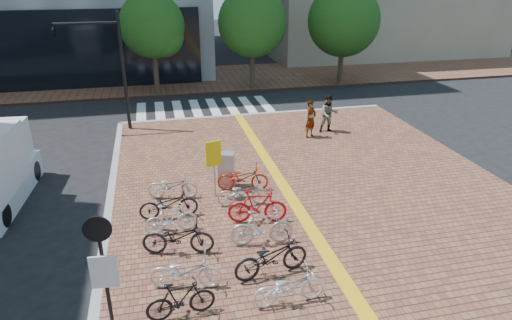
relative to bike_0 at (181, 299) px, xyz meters
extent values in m
plane|color=black|center=(2.06, 2.52, -0.62)|extent=(120.00, 120.00, 0.00)
cube|color=gray|center=(5.06, 14.52, -0.54)|extent=(14.00, 0.25, 0.15)
cube|color=brown|center=(2.06, 23.52, -0.54)|extent=(70.00, 8.00, 0.15)
cube|color=silver|center=(-0.94, 16.52, -0.61)|extent=(0.50, 4.00, 0.01)
cube|color=silver|center=(0.06, 16.52, -0.61)|extent=(0.50, 4.00, 0.01)
cube|color=silver|center=(1.06, 16.52, -0.61)|extent=(0.50, 4.00, 0.01)
cube|color=silver|center=(2.06, 16.52, -0.61)|extent=(0.50, 4.00, 0.01)
cube|color=silver|center=(3.06, 16.52, -0.61)|extent=(0.50, 4.00, 0.01)
cube|color=silver|center=(4.06, 16.52, -0.61)|extent=(0.50, 4.00, 0.01)
cube|color=silver|center=(5.06, 16.52, -0.61)|extent=(0.50, 4.00, 0.01)
cube|color=silver|center=(6.06, 16.52, -0.61)|extent=(0.50, 4.00, 0.01)
cylinder|color=#38281E|center=(0.06, 20.02, 0.83)|extent=(0.32, 0.32, 2.60)
sphere|color=#194714|center=(0.06, 20.02, 3.58)|extent=(3.80, 3.80, 3.80)
sphere|color=#194714|center=(0.66, 19.72, 2.98)|extent=(2.40, 2.40, 2.40)
cylinder|color=#38281E|center=(6.06, 20.02, 0.83)|extent=(0.32, 0.32, 2.60)
sphere|color=#194714|center=(6.06, 20.02, 3.58)|extent=(4.20, 4.20, 4.20)
sphere|color=#194714|center=(6.66, 19.72, 2.98)|extent=(2.40, 2.40, 2.40)
cylinder|color=#38281E|center=(12.06, 20.02, 0.83)|extent=(0.32, 0.32, 2.60)
sphere|color=#194714|center=(12.06, 20.02, 3.58)|extent=(4.60, 4.60, 4.60)
sphere|color=#194714|center=(12.66, 19.72, 2.98)|extent=(2.40, 2.40, 2.40)
imported|color=black|center=(0.00, 0.00, 0.00)|extent=(1.59, 0.60, 0.93)
imported|color=silver|center=(0.19, 0.99, 0.00)|extent=(1.86, 0.97, 0.93)
imported|color=black|center=(0.12, 2.49, 0.04)|extent=(2.04, 1.05, 1.02)
imported|color=white|center=(-0.02, 3.60, 0.00)|extent=(1.57, 0.55, 0.93)
imported|color=black|center=(-0.03, 4.50, 0.01)|extent=(1.82, 0.67, 0.95)
imported|color=silver|center=(0.16, 5.80, -0.02)|extent=(1.77, 0.91, 0.89)
imported|color=white|center=(2.47, -0.12, -0.01)|extent=(1.76, 0.69, 0.91)
imported|color=black|center=(2.33, 1.02, 0.06)|extent=(2.09, 1.04, 1.05)
imported|color=#BBBBC0|center=(2.43, 2.41, 0.08)|extent=(1.84, 0.64, 1.09)
imported|color=red|center=(2.58, 3.61, 0.07)|extent=(1.86, 0.79, 1.08)
imported|color=#B7B7BC|center=(2.37, 4.78, -0.02)|extent=(1.73, 0.70, 0.89)
imported|color=red|center=(2.58, 5.86, 0.00)|extent=(1.86, 0.94, 0.93)
imported|color=gray|center=(6.66, 10.46, 0.39)|extent=(0.75, 0.69, 1.72)
imported|color=#474F5A|center=(7.72, 10.93, 0.42)|extent=(0.93, 0.77, 1.78)
cube|color=#AFAFB4|center=(2.09, 6.30, 0.16)|extent=(0.67, 0.57, 1.26)
cylinder|color=#B7B7BC|center=(1.56, 5.62, 0.51)|extent=(0.09, 0.09, 1.96)
cube|color=yellow|center=(1.56, 5.56, 1.11)|extent=(0.54, 0.21, 0.87)
cylinder|color=black|center=(-1.44, -0.31, 1.00)|extent=(0.08, 0.08, 2.94)
cylinder|color=black|center=(-1.44, -0.37, 2.23)|extent=(0.55, 0.08, 0.55)
cube|color=silver|center=(-1.44, -0.37, 1.25)|extent=(0.54, 0.08, 0.73)
cylinder|color=black|center=(-1.44, 13.54, 2.26)|extent=(0.16, 0.16, 5.45)
cylinder|color=black|center=(-2.81, 13.54, 4.49)|extent=(2.73, 0.11, 0.11)
imported|color=black|center=(-4.17, 13.54, 4.21)|extent=(0.24, 1.13, 0.45)
cylinder|color=black|center=(-4.77, 8.68, -0.25)|extent=(0.28, 0.75, 0.73)
cylinder|color=black|center=(-4.99, 5.34, -0.25)|extent=(0.28, 0.75, 0.73)
camera|label=1|loc=(-0.18, -8.22, 6.78)|focal=32.00mm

